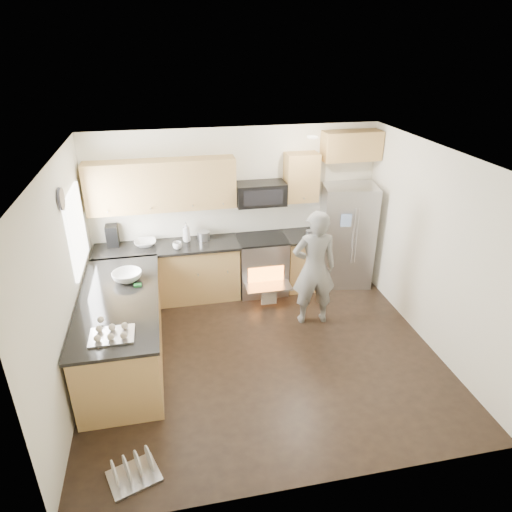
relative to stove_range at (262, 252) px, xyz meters
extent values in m
plane|color=black|center=(-0.35, -1.69, -0.68)|extent=(4.50, 4.50, 0.00)
cube|color=white|center=(-0.35, 0.31, 0.62)|extent=(4.50, 0.04, 2.60)
cube|color=white|center=(-0.35, -3.69, 0.62)|extent=(4.50, 0.04, 2.60)
cube|color=white|center=(-2.60, -1.69, 0.62)|extent=(0.04, 4.00, 2.60)
cube|color=white|center=(1.90, -1.69, 0.62)|extent=(0.04, 4.00, 2.60)
cube|color=white|center=(-0.35, -1.69, 1.92)|extent=(4.50, 4.00, 0.04)
cube|color=white|center=(-2.58, -0.69, 0.87)|extent=(0.04, 1.00, 1.00)
cylinder|color=#FBE4C8|center=(0.55, -0.59, 1.91)|extent=(0.14, 0.14, 0.02)
cylinder|color=#474754|center=(-2.57, -1.24, 1.47)|extent=(0.03, 0.26, 0.26)
cube|color=tan|center=(-1.48, 0.01, -0.24)|extent=(2.15, 0.60, 0.87)
cube|color=black|center=(-1.48, 0.00, 0.23)|extent=(2.19, 0.64, 0.04)
cube|color=tan|center=(0.65, 0.01, -0.24)|extent=(0.50, 0.60, 0.87)
cube|color=black|center=(0.65, 0.00, 0.23)|extent=(0.54, 0.64, 0.04)
cube|color=tan|center=(-1.47, 0.14, 1.15)|extent=(2.16, 0.33, 0.74)
cube|color=tan|center=(0.65, 0.14, 1.15)|extent=(0.50, 0.33, 0.74)
cube|color=tan|center=(1.43, 0.14, 1.60)|extent=(0.90, 0.33, 0.44)
imported|color=silver|center=(-1.79, 0.08, 0.29)|extent=(0.33, 0.33, 0.08)
imported|color=white|center=(-1.16, 0.11, 0.40)|extent=(0.12, 0.12, 0.31)
imported|color=white|center=(-1.32, -0.15, 0.30)|extent=(0.14, 0.14, 0.11)
cylinder|color=#B7B7BC|center=(-0.90, 0.12, 0.32)|extent=(0.20, 0.20, 0.13)
cube|color=black|center=(-2.26, 0.18, 0.41)|extent=(0.17, 0.21, 0.33)
cylinder|color=#B7B7BC|center=(0.76, -0.06, 0.29)|extent=(0.11, 0.11, 0.09)
cube|color=tan|center=(-2.10, -1.44, -0.24)|extent=(0.90, 2.30, 0.87)
cube|color=black|center=(-2.10, -1.44, 0.23)|extent=(0.96, 2.36, 0.04)
imported|color=silver|center=(-2.01, -1.00, 0.31)|extent=(0.38, 0.38, 0.12)
cube|color=green|center=(-1.87, -1.19, 0.26)|extent=(0.09, 0.06, 0.03)
cube|color=#B7B7BC|center=(-2.11, -2.25, 0.30)|extent=(0.46, 0.35, 0.10)
cube|color=#B7B7BC|center=(0.00, -0.01, -0.23)|extent=(0.76, 0.62, 0.90)
cube|color=black|center=(0.00, -0.01, 0.24)|extent=(0.76, 0.60, 0.03)
cube|color=orange|center=(0.00, -0.33, -0.28)|extent=(0.56, 0.02, 0.34)
cube|color=#B7B7BC|center=(0.00, -0.49, -0.36)|extent=(0.70, 0.34, 0.03)
cube|color=white|center=(0.00, -0.54, -0.50)|extent=(0.24, 0.03, 0.28)
cube|color=black|center=(0.00, 0.11, 0.94)|extent=(0.76, 0.40, 0.34)
cube|color=#B7B7BC|center=(1.42, 0.01, 0.17)|extent=(0.93, 0.78, 1.69)
cylinder|color=#B7B7BC|center=(1.39, -0.32, 0.29)|extent=(0.02, 0.02, 0.92)
cylinder|color=#B7B7BC|center=(1.45, -0.32, 0.29)|extent=(0.02, 0.02, 0.92)
cube|color=pink|center=(1.60, -0.32, 0.11)|extent=(0.22, 0.04, 0.28)
cube|color=#92B3EB|center=(1.25, -0.32, 0.57)|extent=(0.16, 0.03, 0.20)
imported|color=gray|center=(0.52, -1.05, 0.18)|extent=(0.65, 0.45, 1.71)
cube|color=#B7B7BC|center=(-1.95, -3.27, -0.66)|extent=(0.55, 0.49, 0.03)
cylinder|color=white|center=(-2.10, -3.33, -0.52)|extent=(0.10, 0.24, 0.25)
cylinder|color=white|center=(-2.00, -3.29, -0.52)|extent=(0.10, 0.24, 0.25)
cylinder|color=white|center=(-1.90, -3.25, -0.52)|extent=(0.10, 0.24, 0.25)
cylinder|color=white|center=(-1.80, -3.22, -0.52)|extent=(0.10, 0.24, 0.25)
camera|label=1|loc=(-1.42, -6.44, 3.09)|focal=32.00mm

